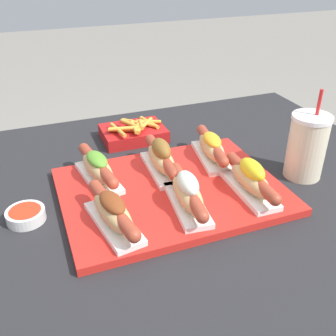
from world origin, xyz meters
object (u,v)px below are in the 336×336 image
object	(u,v)px
hot_dog_0	(113,212)
hot_dog_2	(251,179)
hot_dog_3	(98,168)
hot_dog_5	(212,147)
serving_tray	(171,191)
hot_dog_1	(188,193)
drink_cup	(307,146)
sauce_bowl	(26,215)
fries_basket	(134,132)
hot_dog_4	(161,158)

from	to	relation	value
hot_dog_0	hot_dog_2	xyz separation A→B (m)	(0.31, 0.01, 0.00)
hot_dog_3	hot_dog_5	xyz separation A→B (m)	(0.29, -0.00, 0.00)
serving_tray	hot_dog_3	size ratio (longest dim) A/B	2.32
hot_dog_0	hot_dog_1	xyz separation A→B (m)	(0.16, 0.01, 0.00)
hot_dog_0	hot_dog_5	distance (m)	0.35
hot_dog_0	drink_cup	world-z (taller)	drink_cup
hot_dog_2	sauce_bowl	size ratio (longest dim) A/B	2.68
fries_basket	hot_dog_4	bearing A→B (deg)	-89.68
drink_cup	fries_basket	world-z (taller)	drink_cup
hot_dog_2	fries_basket	size ratio (longest dim) A/B	1.19
hot_dog_2	hot_dog_4	bearing A→B (deg)	133.16
hot_dog_1	hot_dog_2	distance (m)	0.15
fries_basket	hot_dog_2	bearing A→B (deg)	-68.86
serving_tray	hot_dog_5	bearing A→B (deg)	31.58
drink_cup	hot_dog_1	bearing A→B (deg)	-172.41
hot_dog_4	serving_tray	bearing A→B (deg)	-93.77
serving_tray	hot_dog_0	world-z (taller)	hot_dog_0
hot_dog_3	hot_dog_4	size ratio (longest dim) A/B	0.99
hot_dog_0	sauce_bowl	xyz separation A→B (m)	(-0.16, 0.11, -0.04)
hot_dog_1	sauce_bowl	distance (m)	0.34
hot_dog_5	sauce_bowl	size ratio (longest dim) A/B	2.65
hot_dog_1	hot_dog_3	size ratio (longest dim) A/B	1.00
sauce_bowl	hot_dog_2	bearing A→B (deg)	-11.87
hot_dog_5	hot_dog_2	bearing A→B (deg)	-86.58
hot_dog_0	hot_dog_3	size ratio (longest dim) A/B	1.00
hot_dog_2	hot_dog_5	bearing A→B (deg)	93.42
hot_dog_1	hot_dog_4	xyz separation A→B (m)	(0.00, 0.16, 0.00)
hot_dog_4	hot_dog_5	world-z (taller)	hot_dog_4
sauce_bowl	drink_cup	distance (m)	0.65
hot_dog_4	hot_dog_3	bearing A→B (deg)	175.03
sauce_bowl	drink_cup	xyz separation A→B (m)	(0.65, -0.05, 0.07)
hot_dog_1	hot_dog_3	distance (m)	0.23
hot_dog_4	hot_dog_5	xyz separation A→B (m)	(0.14, 0.01, -0.00)
hot_dog_0	sauce_bowl	bearing A→B (deg)	146.64
hot_dog_3	drink_cup	distance (m)	0.49
hot_dog_3	fries_basket	world-z (taller)	hot_dog_3
hot_dog_4	drink_cup	size ratio (longest dim) A/B	0.97
hot_dog_3	drink_cup	world-z (taller)	drink_cup
hot_dog_0	hot_dog_2	bearing A→B (deg)	1.23
serving_tray	hot_dog_5	xyz separation A→B (m)	(0.14, 0.09, 0.04)
hot_dog_1	hot_dog_4	distance (m)	0.16
hot_dog_1	sauce_bowl	world-z (taller)	hot_dog_1
hot_dog_2	hot_dog_5	xyz separation A→B (m)	(-0.01, 0.17, -0.00)
fries_basket	hot_dog_1	bearing A→B (deg)	-89.94
sauce_bowl	hot_dog_0	bearing A→B (deg)	-33.36
hot_dog_1	hot_dog_2	xyz separation A→B (m)	(0.15, -0.00, 0.00)
hot_dog_0	hot_dog_1	size ratio (longest dim) A/B	0.99
hot_dog_1	hot_dog_5	size ratio (longest dim) A/B	1.01
hot_dog_3	hot_dog_5	bearing A→B (deg)	-0.44
sauce_bowl	hot_dog_5	bearing A→B (deg)	8.84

